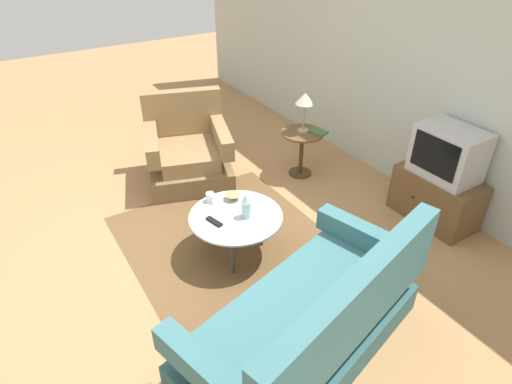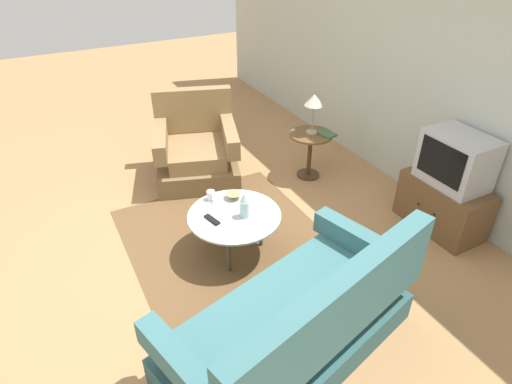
{
  "view_description": "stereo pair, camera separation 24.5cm",
  "coord_description": "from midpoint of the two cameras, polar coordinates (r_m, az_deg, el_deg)",
  "views": [
    {
      "loc": [
        2.79,
        -1.32,
        2.65
      ],
      "look_at": [
        0.03,
        0.41,
        0.55
      ],
      "focal_mm": 30.21,
      "sensor_mm": 36.0,
      "label": 1
    },
    {
      "loc": [
        2.91,
        -1.11,
        2.65
      ],
      "look_at": [
        0.03,
        0.41,
        0.55
      ],
      "focal_mm": 30.21,
      "sensor_mm": 36.0,
      "label": 2
    }
  ],
  "objects": [
    {
      "name": "ground_plane",
      "position": [
        4.08,
        -3.59,
        -7.8
      ],
      "size": [
        16.0,
        16.0,
        0.0
      ],
      "primitive_type": "plane",
      "color": "#AD7F51"
    },
    {
      "name": "back_wall",
      "position": [
        4.83,
        24.21,
        14.43
      ],
      "size": [
        9.0,
        0.12,
        2.7
      ],
      "primitive_type": "cube",
      "color": "#B2BCB2",
      "rests_on": "ground"
    },
    {
      "name": "area_rug",
      "position": [
        4.06,
        -0.99,
        -7.88
      ],
      "size": [
        2.39,
        1.82,
        0.0
      ],
      "primitive_type": "cube",
      "color": "brown",
      "rests_on": "ground"
    },
    {
      "name": "armchair",
      "position": [
        5.12,
        -6.52,
        5.44
      ],
      "size": [
        1.18,
        1.17,
        0.95
      ],
      "rotation": [
        0.0,
        0.0,
        -1.89
      ],
      "color": "brown",
      "rests_on": "ground"
    },
    {
      "name": "couch",
      "position": [
        3.09,
        7.72,
        -17.11
      ],
      "size": [
        1.33,
        1.97,
        0.96
      ],
      "rotation": [
        0.0,
        0.0,
        1.83
      ],
      "color": "#325C60",
      "rests_on": "ground"
    },
    {
      "name": "coffee_table",
      "position": [
        3.82,
        -1.06,
        -3.45
      ],
      "size": [
        0.83,
        0.83,
        0.42
      ],
      "color": "#B2C6C1",
      "rests_on": "ground"
    },
    {
      "name": "side_table",
      "position": [
        5.07,
        8.58,
        6.05
      ],
      "size": [
        0.49,
        0.49,
        0.55
      ],
      "color": "brown",
      "rests_on": "ground"
    },
    {
      "name": "tv_stand",
      "position": [
        4.65,
        24.89,
        -1.62
      ],
      "size": [
        0.82,
        0.46,
        0.51
      ],
      "color": "brown",
      "rests_on": "ground"
    },
    {
      "name": "television",
      "position": [
        4.42,
        26.5,
        3.8
      ],
      "size": [
        0.6,
        0.43,
        0.49
      ],
      "color": "#B7B7BC",
      "rests_on": "tv_stand"
    },
    {
      "name": "table_lamp",
      "position": [
        4.87,
        9.16,
        11.66
      ],
      "size": [
        0.21,
        0.21,
        0.46
      ],
      "color": "#9E937A",
      "rests_on": "side_table"
    },
    {
      "name": "vase",
      "position": [
        3.71,
        0.35,
        -1.84
      ],
      "size": [
        0.09,
        0.09,
        0.24
      ],
      "color": "silver",
      "rests_on": "coffee_table"
    },
    {
      "name": "mug",
      "position": [
        3.98,
        -4.23,
        -0.5
      ],
      "size": [
        0.12,
        0.08,
        0.09
      ],
      "color": "white",
      "rests_on": "coffee_table"
    },
    {
      "name": "bowl",
      "position": [
        4.0,
        -1.24,
        -0.54
      ],
      "size": [
        0.15,
        0.15,
        0.05
      ],
      "color": "tan",
      "rests_on": "coffee_table"
    },
    {
      "name": "tv_remote_dark",
      "position": [
        3.73,
        -3.96,
        -3.72
      ],
      "size": [
        0.18,
        0.09,
        0.02
      ],
      "rotation": [
        0.0,
        0.0,
        3.39
      ],
      "color": "black",
      "rests_on": "coffee_table"
    },
    {
      "name": "book",
      "position": [
        5.0,
        10.74,
        7.55
      ],
      "size": [
        0.23,
        0.18,
        0.02
      ],
      "rotation": [
        0.0,
        0.0,
        0.2
      ],
      "color": "#3D663D",
      "rests_on": "side_table"
    }
  ]
}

